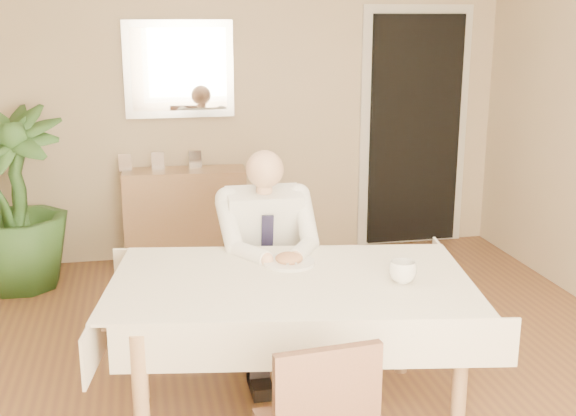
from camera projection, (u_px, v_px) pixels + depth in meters
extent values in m
plane|color=brown|center=(301.00, 398.00, 3.82)|extent=(5.00, 5.00, 0.00)
cube|color=#C7B18F|center=(234.00, 100.00, 5.85)|extent=(4.50, 0.02, 2.60)
cube|color=silver|center=(413.00, 131.00, 6.22)|extent=(0.96, 0.03, 2.10)
cube|color=black|center=(415.00, 131.00, 6.19)|extent=(0.80, 0.05, 1.95)
cube|color=silver|center=(179.00, 69.00, 5.68)|extent=(0.86, 0.03, 0.76)
cube|color=white|center=(179.00, 70.00, 5.66)|extent=(0.74, 0.02, 0.64)
cube|color=olive|center=(291.00, 285.00, 3.43)|extent=(1.73, 1.15, 0.04)
cube|color=beige|center=(291.00, 280.00, 3.42)|extent=(1.84, 1.27, 0.01)
cube|color=beige|center=(316.00, 346.00, 2.98)|extent=(1.68, 0.30, 0.22)
cube|color=beige|center=(272.00, 266.00, 3.92)|extent=(1.68, 0.30, 0.22)
cube|color=beige|center=(108.00, 315.00, 3.28)|extent=(0.18, 0.99, 0.22)
cube|color=beige|center=(456.00, 287.00, 3.62)|extent=(0.18, 0.99, 0.22)
cylinder|color=olive|center=(142.00, 411.00, 3.03)|extent=(0.07, 0.07, 0.70)
cylinder|color=olive|center=(460.00, 377.00, 3.32)|extent=(0.07, 0.07, 0.70)
cylinder|color=olive|center=(140.00, 337.00, 3.73)|extent=(0.07, 0.07, 0.70)
cylinder|color=olive|center=(403.00, 314.00, 4.02)|extent=(0.07, 0.07, 0.70)
cube|color=#3F261B|center=(263.00, 286.00, 4.26)|extent=(0.44, 0.44, 0.04)
cube|color=#3F261B|center=(257.00, 238.00, 4.38)|extent=(0.41, 0.08, 0.40)
cylinder|color=#3F261B|center=(238.00, 334.00, 4.12)|extent=(0.04, 0.04, 0.39)
cylinder|color=#3F261B|center=(297.00, 329.00, 4.19)|extent=(0.04, 0.04, 0.39)
cylinder|color=#3F261B|center=(230.00, 311.00, 4.45)|extent=(0.04, 0.04, 0.39)
cylinder|color=#3F261B|center=(285.00, 306.00, 4.52)|extent=(0.04, 0.04, 0.39)
cube|color=#3F261B|center=(328.00, 400.00, 2.55)|extent=(0.40, 0.08, 0.40)
cube|color=white|center=(263.00, 233.00, 4.14)|extent=(0.42, 0.31, 0.55)
cube|color=black|center=(267.00, 245.00, 4.03)|extent=(0.06, 0.08, 0.36)
cylinder|color=tan|center=(264.00, 187.00, 4.02)|extent=(0.09, 0.09, 0.08)
sphere|color=tan|center=(265.00, 169.00, 3.97)|extent=(0.21, 0.21, 0.21)
cube|color=black|center=(252.00, 285.00, 3.99)|extent=(0.13, 0.42, 0.13)
cube|color=black|center=(287.00, 283.00, 4.03)|extent=(0.13, 0.42, 0.13)
cube|color=black|center=(258.00, 347.00, 3.90)|extent=(0.11, 0.12, 0.45)
cube|color=black|center=(294.00, 344.00, 3.94)|extent=(0.11, 0.12, 0.45)
cube|color=black|center=(260.00, 384.00, 3.89)|extent=(0.11, 0.26, 0.07)
cube|color=black|center=(296.00, 381.00, 3.93)|extent=(0.11, 0.26, 0.07)
cylinder|color=white|center=(289.00, 262.00, 3.62)|extent=(0.26, 0.26, 0.02)
ellipsoid|color=brown|center=(289.00, 258.00, 3.61)|extent=(0.14, 0.14, 0.06)
cylinder|color=silver|center=(300.00, 263.00, 3.56)|extent=(0.01, 0.13, 0.01)
cylinder|color=silver|center=(284.00, 264.00, 3.55)|extent=(0.01, 0.13, 0.01)
imported|color=white|center=(403.00, 272.00, 3.36)|extent=(0.13, 0.13, 0.10)
cube|color=olive|center=(186.00, 217.00, 5.83)|extent=(0.98, 0.38, 0.77)
cube|color=silver|center=(125.00, 162.00, 5.66)|extent=(0.10, 0.02, 0.14)
cube|color=silver|center=(158.00, 160.00, 5.74)|extent=(0.10, 0.02, 0.14)
cube|color=silver|center=(195.00, 159.00, 5.80)|extent=(0.10, 0.02, 0.14)
imported|color=#2A5021|center=(15.00, 200.00, 5.23)|extent=(0.94, 0.94, 1.33)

